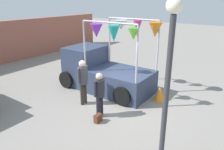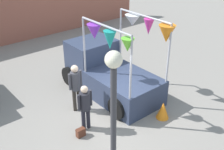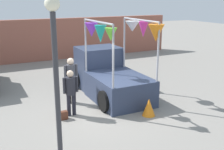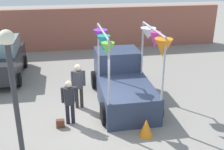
{
  "view_description": "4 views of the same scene",
  "coord_description": "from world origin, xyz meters",
  "px_view_note": "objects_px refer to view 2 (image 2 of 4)",
  "views": [
    {
      "loc": [
        -6.38,
        -4.31,
        3.9
      ],
      "look_at": [
        0.06,
        0.27,
        1.12
      ],
      "focal_mm": 35.0,
      "sensor_mm": 36.0,
      "label": 1
    },
    {
      "loc": [
        -5.13,
        -6.16,
        5.78
      ],
      "look_at": [
        0.45,
        0.54,
        1.2
      ],
      "focal_mm": 45.0,
      "sensor_mm": 36.0,
      "label": 2
    },
    {
      "loc": [
        -3.81,
        -8.63,
        3.91
      ],
      "look_at": [
        0.62,
        0.36,
        1.11
      ],
      "focal_mm": 45.0,
      "sensor_mm": 36.0,
      "label": 3
    },
    {
      "loc": [
        -1.17,
        -8.58,
        5.16
      ],
      "look_at": [
        0.46,
        0.71,
        1.39
      ],
      "focal_mm": 45.0,
      "sensor_mm": 36.0,
      "label": 4
    }
  ],
  "objects_px": {
    "vendor_truck": "(107,70)",
    "person_vendor": "(76,83)",
    "handbag": "(81,132)",
    "folded_kite_bundle_tangerine": "(163,110)",
    "person_customer": "(85,104)",
    "street_lamp": "(113,117)"
  },
  "relations": [
    {
      "from": "handbag",
      "to": "folded_kite_bundle_tangerine",
      "type": "xyz_separation_m",
      "value": [
        2.7,
        -0.99,
        0.16
      ]
    },
    {
      "from": "vendor_truck",
      "to": "handbag",
      "type": "distance_m",
      "value": 3.09
    },
    {
      "from": "handbag",
      "to": "street_lamp",
      "type": "distance_m",
      "value": 3.63
    },
    {
      "from": "person_vendor",
      "to": "handbag",
      "type": "distance_m",
      "value": 1.75
    },
    {
      "from": "person_customer",
      "to": "folded_kite_bundle_tangerine",
      "type": "xyz_separation_m",
      "value": [
        2.35,
        -1.19,
        -0.65
      ]
    },
    {
      "from": "vendor_truck",
      "to": "person_vendor",
      "type": "height_order",
      "value": "vendor_truck"
    },
    {
      "from": "person_customer",
      "to": "folded_kite_bundle_tangerine",
      "type": "relative_size",
      "value": 2.65
    },
    {
      "from": "person_vendor",
      "to": "street_lamp",
      "type": "bearing_deg",
      "value": -112.01
    },
    {
      "from": "vendor_truck",
      "to": "handbag",
      "type": "relative_size",
      "value": 14.65
    },
    {
      "from": "handbag",
      "to": "folded_kite_bundle_tangerine",
      "type": "distance_m",
      "value": 2.88
    },
    {
      "from": "handbag",
      "to": "vendor_truck",
      "type": "bearing_deg",
      "value": 34.89
    },
    {
      "from": "person_vendor",
      "to": "person_customer",
      "type": "bearing_deg",
      "value": -109.03
    },
    {
      "from": "folded_kite_bundle_tangerine",
      "to": "street_lamp",
      "type": "bearing_deg",
      "value": -155.88
    },
    {
      "from": "vendor_truck",
      "to": "handbag",
      "type": "height_order",
      "value": "vendor_truck"
    },
    {
      "from": "handbag",
      "to": "folded_kite_bundle_tangerine",
      "type": "bearing_deg",
      "value": -20.1
    },
    {
      "from": "folded_kite_bundle_tangerine",
      "to": "person_vendor",
      "type": "bearing_deg",
      "value": 130.73
    },
    {
      "from": "handbag",
      "to": "folded_kite_bundle_tangerine",
      "type": "height_order",
      "value": "folded_kite_bundle_tangerine"
    },
    {
      "from": "vendor_truck",
      "to": "person_vendor",
      "type": "relative_size",
      "value": 2.34
    },
    {
      "from": "street_lamp",
      "to": "folded_kite_bundle_tangerine",
      "type": "height_order",
      "value": "street_lamp"
    },
    {
      "from": "person_customer",
      "to": "street_lamp",
      "type": "distance_m",
      "value": 3.42
    },
    {
      "from": "person_customer",
      "to": "handbag",
      "type": "xyz_separation_m",
      "value": [
        -0.35,
        -0.2,
        -0.81
      ]
    },
    {
      "from": "person_customer",
      "to": "person_vendor",
      "type": "bearing_deg",
      "value": 70.97
    }
  ]
}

